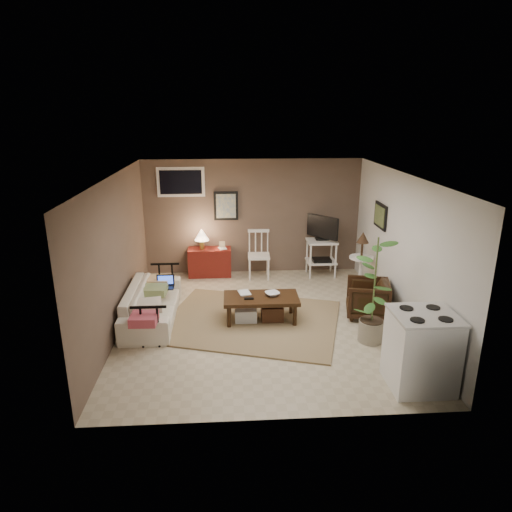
{
  "coord_description": "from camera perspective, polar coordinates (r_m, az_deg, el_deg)",
  "views": [
    {
      "loc": [
        -0.53,
        -6.81,
        3.33
      ],
      "look_at": [
        -0.07,
        0.35,
        1.03
      ],
      "focal_mm": 32.0,
      "sensor_mm": 36.0,
      "label": 1
    }
  ],
  "objects": [
    {
      "name": "bowl",
      "position": [
        7.46,
        2.07,
        -4.12
      ],
      "size": [
        0.23,
        0.13,
        0.23
      ],
      "primitive_type": "imported",
      "rotation": [
        0.0,
        0.0,
        0.35
      ],
      "color": "#331C0D",
      "rests_on": "coffee_table"
    },
    {
      "name": "window",
      "position": [
        9.44,
        -9.38,
        9.11
      ],
      "size": [
        0.96,
        0.03,
        0.6
      ],
      "primitive_type": "cube",
      "color": "white"
    },
    {
      "name": "rug",
      "position": [
        7.61,
        -0.6,
        -8.09
      ],
      "size": [
        3.29,
        2.92,
        0.03
      ],
      "primitive_type": "cube",
      "rotation": [
        0.0,
        0.0,
        -0.29
      ],
      "color": "#917354",
      "rests_on": "floor"
    },
    {
      "name": "potted_plant",
      "position": [
        6.88,
        14.59,
        -3.73
      ],
      "size": [
        0.41,
        0.41,
        1.65
      ],
      "color": "gray",
      "rests_on": "floor"
    },
    {
      "name": "book_table",
      "position": [
        7.51,
        -2.14,
        -3.88
      ],
      "size": [
        0.18,
        0.06,
        0.25
      ],
      "primitive_type": "imported",
      "rotation": [
        0.0,
        0.0,
        0.2
      ],
      "color": "#331C0D",
      "rests_on": "coffee_table"
    },
    {
      "name": "art_right",
      "position": [
        8.53,
        15.29,
        4.87
      ],
      "size": [
        0.03,
        0.6,
        0.45
      ],
      "primitive_type": "cube",
      "color": "black"
    },
    {
      "name": "stove",
      "position": [
        6.11,
        19.93,
        -11.01
      ],
      "size": [
        0.77,
        0.71,
        1.0
      ],
      "color": "white",
      "rests_on": "floor"
    },
    {
      "name": "tv_stand",
      "position": [
        9.56,
        8.22,
        1.45
      ],
      "size": [
        0.6,
        0.62,
        1.28
      ],
      "color": "white",
      "rests_on": "floor"
    },
    {
      "name": "coffee_table",
      "position": [
        7.52,
        0.58,
        -6.36
      ],
      "size": [
        1.22,
        0.64,
        0.46
      ],
      "color": "#331C0D",
      "rests_on": "floor"
    },
    {
      "name": "sofa_pillows",
      "position": [
        7.49,
        -12.87,
        -5.15
      ],
      "size": [
        0.38,
        1.87,
        0.13
      ],
      "primitive_type": null,
      "color": "beige",
      "rests_on": "sofa"
    },
    {
      "name": "red_console",
      "position": [
        9.58,
        -5.89,
        -0.44
      ],
      "size": [
        0.89,
        0.39,
        1.02
      ],
      "color": "maroon",
      "rests_on": "floor"
    },
    {
      "name": "armchair",
      "position": [
        7.89,
        13.77,
        -4.99
      ],
      "size": [
        0.77,
        0.8,
        0.69
      ],
      "primitive_type": "imported",
      "rotation": [
        0.0,
        0.0,
        -1.8
      ],
      "color": "black",
      "rests_on": "floor"
    },
    {
      "name": "spindle_chair",
      "position": [
        9.41,
        0.35,
        0.01
      ],
      "size": [
        0.46,
        0.46,
        0.98
      ],
      "color": "white",
      "rests_on": "floor"
    },
    {
      "name": "floor",
      "position": [
        7.6,
        0.67,
        -8.22
      ],
      "size": [
        5.0,
        5.0,
        0.0
      ],
      "primitive_type": "plane",
      "color": "#C1B293",
      "rests_on": "ground"
    },
    {
      "name": "laptop",
      "position": [
        7.98,
        -11.27,
        -3.4
      ],
      "size": [
        0.3,
        0.22,
        0.21
      ],
      "color": "black",
      "rests_on": "sofa"
    },
    {
      "name": "art_back",
      "position": [
        9.48,
        -3.77,
        6.27
      ],
      "size": [
        0.5,
        0.03,
        0.6
      ],
      "primitive_type": "cube",
      "color": "black"
    },
    {
      "name": "side_table",
      "position": [
        8.73,
        13.06,
        0.03
      ],
      "size": [
        0.45,
        0.45,
        1.2
      ],
      "color": "white",
      "rests_on": "floor"
    },
    {
      "name": "sofa",
      "position": [
        7.73,
        -12.92,
        -5.1
      ],
      "size": [
        0.58,
        1.97,
        0.77
      ],
      "primitive_type": "imported",
      "rotation": [
        0.0,
        0.0,
        1.57
      ],
      "color": "silver",
      "rests_on": "floor"
    },
    {
      "name": "sofa_end_rails",
      "position": [
        7.74,
        -12.06,
        -5.46
      ],
      "size": [
        0.53,
        1.97,
        0.66
      ],
      "primitive_type": null,
      "color": "black",
      "rests_on": "floor"
    },
    {
      "name": "book_console",
      "position": [
        9.42,
        -4.68,
        1.44
      ],
      "size": [
        0.15,
        0.06,
        0.21
      ],
      "primitive_type": "imported",
      "rotation": [
        0.0,
        0.0,
        0.26
      ],
      "color": "#331C0D",
      "rests_on": "red_console"
    }
  ]
}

